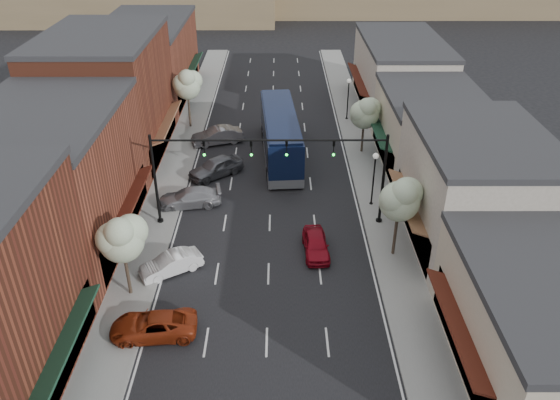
{
  "coord_description": "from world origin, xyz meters",
  "views": [
    {
      "loc": [
        0.67,
        -25.68,
        21.65
      ],
      "look_at": [
        0.75,
        7.56,
        2.2
      ],
      "focal_mm": 35.0,
      "sensor_mm": 36.0,
      "label": 1
    }
  ],
  "objects_px": {
    "tree_right_near": "(401,198)",
    "tree_left_far": "(187,84)",
    "tree_right_far": "(365,112)",
    "parked_car_b": "(171,264)",
    "signal_mast_left": "(188,167)",
    "red_hatchback": "(316,244)",
    "tree_left_near": "(122,237)",
    "lamp_post_far": "(348,92)",
    "parked_car_c": "(189,198)",
    "signal_mast_right": "(350,167)",
    "lamp_post_near": "(374,171)",
    "parked_car_e": "(217,136)",
    "parked_car_d": "(216,167)",
    "parked_car_a": "(154,325)",
    "coach_bus": "(280,134)"
  },
  "relations": [
    {
      "from": "tree_left_far",
      "to": "red_hatchback",
      "type": "relative_size",
      "value": 1.52
    },
    {
      "from": "lamp_post_near",
      "to": "parked_car_b",
      "type": "bearing_deg",
      "value": -149.27
    },
    {
      "from": "parked_car_e",
      "to": "parked_car_b",
      "type": "bearing_deg",
      "value": -22.2
    },
    {
      "from": "signal_mast_left",
      "to": "coach_bus",
      "type": "xyz_separation_m",
      "value": [
        6.42,
        11.36,
        -2.51
      ]
    },
    {
      "from": "tree_left_far",
      "to": "parked_car_c",
      "type": "xyz_separation_m",
      "value": [
        2.05,
        -15.44,
        -3.9
      ]
    },
    {
      "from": "tree_left_near",
      "to": "lamp_post_near",
      "type": "height_order",
      "value": "tree_left_near"
    },
    {
      "from": "signal_mast_left",
      "to": "tree_left_near",
      "type": "bearing_deg",
      "value": -108.1
    },
    {
      "from": "parked_car_d",
      "to": "red_hatchback",
      "type": "bearing_deg",
      "value": -4.45
    },
    {
      "from": "tree_left_near",
      "to": "lamp_post_far",
      "type": "bearing_deg",
      "value": 60.22
    },
    {
      "from": "tree_left_near",
      "to": "lamp_post_far",
      "type": "relative_size",
      "value": 1.28
    },
    {
      "from": "signal_mast_left",
      "to": "tree_right_far",
      "type": "distance_m",
      "value": 18.39
    },
    {
      "from": "tree_left_near",
      "to": "parked_car_e",
      "type": "xyz_separation_m",
      "value": [
        3.07,
        22.1,
        -3.43
      ]
    },
    {
      "from": "signal_mast_left",
      "to": "red_hatchback",
      "type": "relative_size",
      "value": 2.04
    },
    {
      "from": "lamp_post_far",
      "to": "parked_car_b",
      "type": "xyz_separation_m",
      "value": [
        -14.0,
        -25.82,
        -2.35
      ]
    },
    {
      "from": "red_hatchback",
      "to": "signal_mast_right",
      "type": "bearing_deg",
      "value": 52.97
    },
    {
      "from": "lamp_post_far",
      "to": "parked_car_b",
      "type": "distance_m",
      "value": 29.47
    },
    {
      "from": "red_hatchback",
      "to": "parked_car_a",
      "type": "distance_m",
      "value": 12.1
    },
    {
      "from": "signal_mast_right",
      "to": "lamp_post_far",
      "type": "bearing_deg",
      "value": 83.78
    },
    {
      "from": "signal_mast_left",
      "to": "coach_bus",
      "type": "bearing_deg",
      "value": 60.52
    },
    {
      "from": "red_hatchback",
      "to": "parked_car_b",
      "type": "relative_size",
      "value": 1.01
    },
    {
      "from": "lamp_post_far",
      "to": "parked_car_e",
      "type": "relative_size",
      "value": 0.93
    },
    {
      "from": "signal_mast_left",
      "to": "parked_car_a",
      "type": "relative_size",
      "value": 1.73
    },
    {
      "from": "signal_mast_right",
      "to": "tree_right_far",
      "type": "height_order",
      "value": "signal_mast_right"
    },
    {
      "from": "tree_left_far",
      "to": "lamp_post_near",
      "type": "xyz_separation_m",
      "value": [
        16.05,
        -15.44,
        -1.6
      ]
    },
    {
      "from": "signal_mast_right",
      "to": "signal_mast_left",
      "type": "height_order",
      "value": "same"
    },
    {
      "from": "lamp_post_near",
      "to": "lamp_post_far",
      "type": "xyz_separation_m",
      "value": [
        0.0,
        17.5,
        0.0
      ]
    },
    {
      "from": "parked_car_b",
      "to": "parked_car_e",
      "type": "distance_m",
      "value": 19.89
    },
    {
      "from": "signal_mast_left",
      "to": "tree_left_near",
      "type": "xyz_separation_m",
      "value": [
        -2.63,
        -8.05,
        -0.4
      ]
    },
    {
      "from": "tree_right_far",
      "to": "parked_car_b",
      "type": "distance_m",
      "value": 23.2
    },
    {
      "from": "tree_left_near",
      "to": "lamp_post_near",
      "type": "xyz_separation_m",
      "value": [
        16.05,
        10.56,
        -1.22
      ]
    },
    {
      "from": "tree_left_far",
      "to": "parked_car_b",
      "type": "height_order",
      "value": "tree_left_far"
    },
    {
      "from": "tree_left_near",
      "to": "signal_mast_right",
      "type": "bearing_deg",
      "value": 30.14
    },
    {
      "from": "parked_car_b",
      "to": "tree_left_near",
      "type": "bearing_deg",
      "value": -74.05
    },
    {
      "from": "tree_right_near",
      "to": "tree_left_far",
      "type": "height_order",
      "value": "tree_left_far"
    },
    {
      "from": "parked_car_b",
      "to": "parked_car_d",
      "type": "relative_size",
      "value": 0.83
    },
    {
      "from": "tree_right_near",
      "to": "tree_right_far",
      "type": "bearing_deg",
      "value": 90.0
    },
    {
      "from": "tree_right_far",
      "to": "red_hatchback",
      "type": "height_order",
      "value": "tree_right_far"
    },
    {
      "from": "signal_mast_right",
      "to": "lamp_post_near",
      "type": "bearing_deg",
      "value": 48.95
    },
    {
      "from": "coach_bus",
      "to": "parked_car_b",
      "type": "height_order",
      "value": "coach_bus"
    },
    {
      "from": "coach_bus",
      "to": "parked_car_d",
      "type": "xyz_separation_m",
      "value": [
        -5.45,
        -3.9,
        -1.29
      ]
    },
    {
      "from": "tree_right_far",
      "to": "parked_car_a",
      "type": "bearing_deg",
      "value": -121.93
    },
    {
      "from": "tree_left_near",
      "to": "tree_right_near",
      "type": "bearing_deg",
      "value": 13.55
    },
    {
      "from": "tree_right_near",
      "to": "parked_car_e",
      "type": "distance_m",
      "value": 22.89
    },
    {
      "from": "tree_right_near",
      "to": "parked_car_b",
      "type": "bearing_deg",
      "value": -173.08
    },
    {
      "from": "red_hatchback",
      "to": "lamp_post_far",
      "type": "bearing_deg",
      "value": 75.61
    },
    {
      "from": "signal_mast_left",
      "to": "tree_right_near",
      "type": "xyz_separation_m",
      "value": [
        13.97,
        -4.05,
        -0.17
      ]
    },
    {
      "from": "lamp_post_near",
      "to": "parked_car_a",
      "type": "relative_size",
      "value": 0.93
    },
    {
      "from": "red_hatchback",
      "to": "tree_right_near",
      "type": "bearing_deg",
      "value": -7.08
    },
    {
      "from": "parked_car_e",
      "to": "parked_car_d",
      "type": "bearing_deg",
      "value": -14.63
    },
    {
      "from": "tree_right_near",
      "to": "parked_car_b",
      "type": "relative_size",
      "value": 1.49
    }
  ]
}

